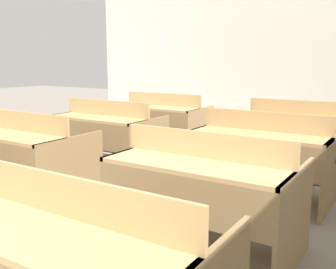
# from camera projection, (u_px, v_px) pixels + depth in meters

# --- Properties ---
(wall_back) EXTENTS (7.21, 0.06, 2.88)m
(wall_back) POSITION_uv_depth(u_px,v_px,m) (261.00, 56.00, 7.04)
(wall_back) COLOR white
(wall_back) RESTS_ON ground_plane
(bench_front_right) EXTENTS (1.28, 0.81, 0.87)m
(bench_front_right) POSITION_uv_depth(u_px,v_px,m) (74.00, 266.00, 1.72)
(bench_front_right) COLOR olive
(bench_front_right) RESTS_ON ground_plane
(bench_second_left) EXTENTS (1.28, 0.81, 0.87)m
(bench_second_left) POSITION_uv_depth(u_px,v_px,m) (22.00, 153.00, 3.83)
(bench_second_left) COLOR olive
(bench_second_left) RESTS_ON ground_plane
(bench_second_right) EXTENTS (1.28, 0.81, 0.87)m
(bench_second_right) POSITION_uv_depth(u_px,v_px,m) (204.00, 188.00, 2.76)
(bench_second_right) COLOR #997B51
(bench_second_right) RESTS_ON ground_plane
(bench_third_left) EXTENTS (1.28, 0.81, 0.87)m
(bench_third_left) POSITION_uv_depth(u_px,v_px,m) (107.00, 133.00, 4.88)
(bench_third_left) COLOR #95764C
(bench_third_left) RESTS_ON ground_plane
(bench_third_right) EXTENTS (1.28, 0.81, 0.87)m
(bench_third_right) POSITION_uv_depth(u_px,v_px,m) (263.00, 153.00, 3.82)
(bench_third_right) COLOR olive
(bench_third_right) RESTS_ON ground_plane
(bench_back_left) EXTENTS (1.28, 0.81, 0.87)m
(bench_back_left) POSITION_uv_depth(u_px,v_px,m) (163.00, 120.00, 5.92)
(bench_back_left) COLOR #997A50
(bench_back_left) RESTS_ON ground_plane
(bench_back_right) EXTENTS (1.28, 0.81, 0.87)m
(bench_back_right) POSITION_uv_depth(u_px,v_px,m) (299.00, 133.00, 4.88)
(bench_back_right) COLOR olive
(bench_back_right) RESTS_ON ground_plane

